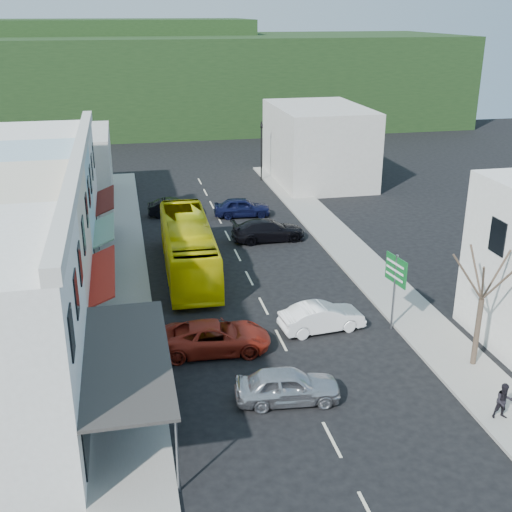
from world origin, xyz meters
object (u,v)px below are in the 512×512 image
Objects in this scene: pedestrian_left at (116,333)px; pedestrian_right at (504,400)px; direction_sign at (394,292)px; car_silver at (288,386)px; bus at (188,249)px; traffic_signal at (261,151)px; street_tree at (482,299)px; car_red at (215,338)px; car_white at (322,318)px.

pedestrian_left and pedestrian_right have the same top height.
pedestrian_right is at bearing -91.78° from direction_sign.
car_silver is 1.09× the size of direction_sign.
bus is 2.08× the size of traffic_signal.
street_tree reaches higher than pedestrian_right.
traffic_signal is (9.15, 31.57, 2.09)m from car_red.
pedestrian_left reaches higher than car_red.
car_white is 5.69m from car_red.
street_tree is at bearing 74.43° from traffic_signal.
traffic_signal is at bearing 80.63° from direction_sign.
car_white is 10.06m from pedestrian_right.
pedestrian_left is at bearing 46.79° from traffic_signal.
street_tree is at bearing -49.14° from bus.
car_silver is 0.96× the size of car_red.
car_white is at bearing -76.42° from car_red.
bus is at bearing 124.69° from direction_sign.
car_red is at bearing 152.18° from pedestrian_right.
street_tree is at bearing -72.41° from direction_sign.
car_white is 0.79× the size of traffic_signal.
bus is 2.87× the size of direction_sign.
direction_sign is at bearing -83.89° from car_red.
street_tree is (11.32, -3.84, 2.67)m from car_red.
car_silver is at bearing -79.26° from bus.
bus reaches higher than car_silver.
direction_sign is (3.55, -0.58, 1.32)m from car_white.
direction_sign is 0.60× the size of street_tree.
car_white is at bearing -24.11° from car_silver.
car_red is at bearing -87.86° from bus.
bus is 13.40m from direction_sign.
street_tree is 35.49m from traffic_signal.
street_tree is (9.00, 0.96, 2.67)m from car_silver.
direction_sign is 0.72× the size of traffic_signal.
pedestrian_right is at bearing -118.93° from pedestrian_left.
bus is 10.21m from pedestrian_left.
bus is 23.50m from traffic_signal.
pedestrian_left is (-10.21, -0.13, 0.30)m from car_white.
car_red is 12.25m from street_tree.
car_silver and car_white have the same top height.
street_tree is at bearing 85.28° from pedestrian_right.
car_red is (0.15, -10.03, -0.85)m from bus.
direction_sign is 4.96m from street_tree.
pedestrian_right reaches higher than car_silver.
car_silver is 6.66m from car_white.
traffic_signal reaches higher than car_white.
direction_sign is 31.17m from traffic_signal.
direction_sign reaches higher than bus.
car_silver is at bearing 60.29° from traffic_signal.
car_red is at bearing 54.76° from traffic_signal.
car_silver is 9.44m from street_tree.
pedestrian_left is 1.00× the size of pedestrian_right.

